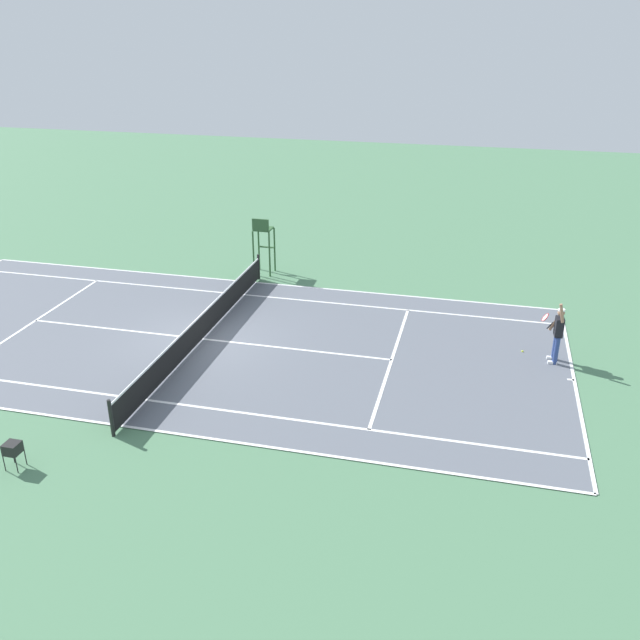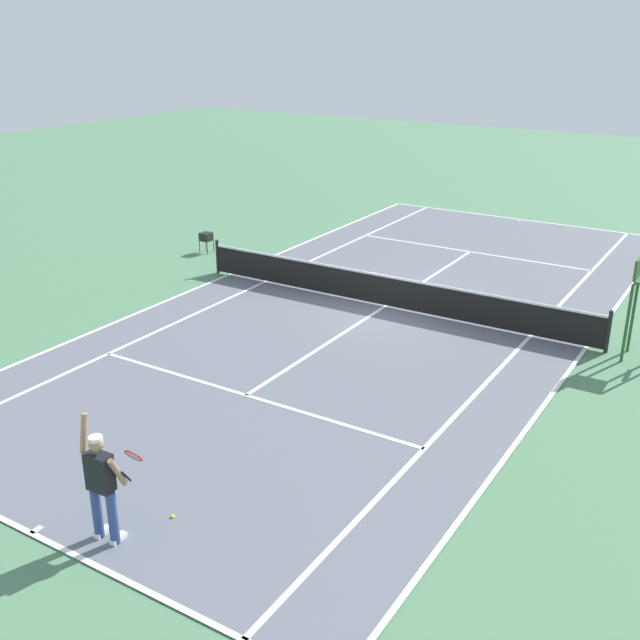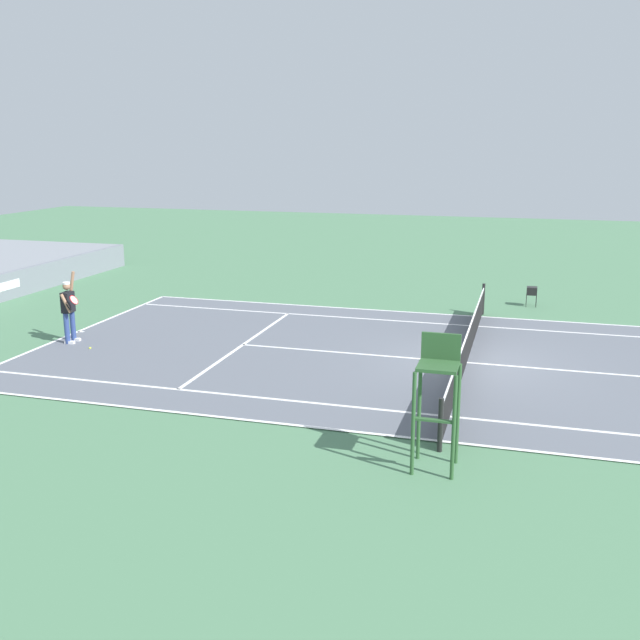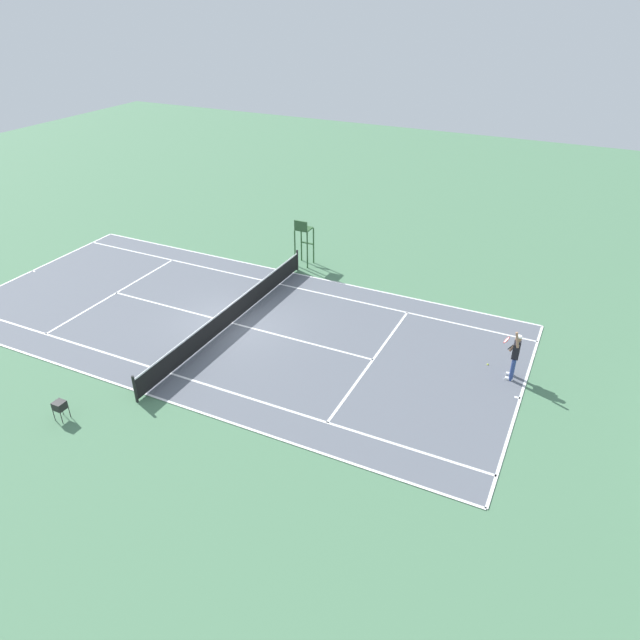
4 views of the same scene
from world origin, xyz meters
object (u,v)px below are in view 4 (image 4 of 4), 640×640
(tennis_player, at_px, (515,355))
(umpire_chair, at_px, (304,236))
(ball_hopper, at_px, (59,405))
(tennis_ball, at_px, (488,364))

(tennis_player, xyz_separation_m, umpire_chair, (-5.53, -11.35, 0.56))
(tennis_player, xyz_separation_m, ball_hopper, (8.86, -12.94, -0.42))
(umpire_chair, distance_m, ball_hopper, 14.51)
(tennis_player, height_order, umpire_chair, umpire_chair)
(tennis_player, bearing_deg, umpire_chair, -115.96)
(umpire_chair, height_order, ball_hopper, umpire_chair)
(umpire_chair, bearing_deg, tennis_ball, 64.09)
(tennis_ball, distance_m, umpire_chair, 11.69)
(tennis_player, height_order, tennis_ball, tennis_player)
(umpire_chair, bearing_deg, tennis_player, 64.04)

